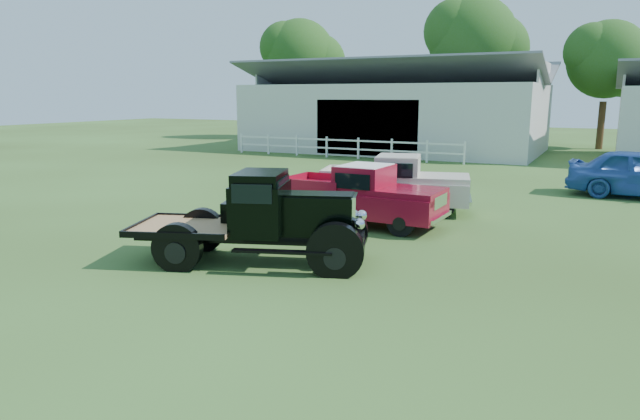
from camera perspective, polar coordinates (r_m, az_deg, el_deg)
The scene contains 9 objects.
ground at distance 11.89m, azimuth -3.52°, elevation -5.90°, with size 120.00×120.00×0.00m, color #34461A.
shed_left at distance 37.99m, azimuth 7.55°, elevation 10.17°, with size 18.80×10.20×5.60m, color #B1B1AA, non-canonical shape.
fence_rail at distance 32.93m, azimuth 2.25°, elevation 6.26°, with size 14.20×0.16×1.20m, color white, non-canonical shape.
tree_a at distance 48.97m, azimuth -2.02°, elevation 13.37°, with size 6.30×6.30×10.50m, color #234F0F, non-canonical shape.
tree_b at distance 44.89m, azimuth 14.93°, elevation 13.83°, with size 6.90×6.90×11.50m, color #234F0F, non-canonical shape.
tree_c at distance 42.77m, azimuth 26.63°, elevation 11.50°, with size 5.40×5.40×9.00m, color #234F0F, non-canonical shape.
vintage_flatbed at distance 12.17m, azimuth -6.36°, elevation -0.75°, with size 4.96×1.97×1.97m, color black, non-canonical shape.
red_pickup at distance 15.75m, azimuth 4.17°, elevation 1.55°, with size 4.64×1.78×1.69m, color maroon, non-canonical shape.
white_pickup at distance 17.71m, azimuth 7.47°, elevation 2.59°, with size 4.64×1.80×1.70m, color beige, non-canonical shape.
Camera 1 is at (5.82, -9.75, 3.52)m, focal length 32.00 mm.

